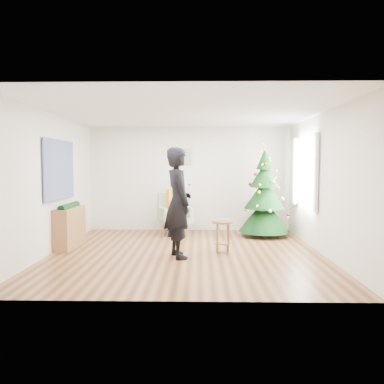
{
  "coord_description": "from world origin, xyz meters",
  "views": [
    {
      "loc": [
        0.25,
        -6.89,
        1.63
      ],
      "look_at": [
        0.1,
        0.6,
        1.1
      ],
      "focal_mm": 35.0,
      "sensor_mm": 36.0,
      "label": 1
    }
  ],
  "objects_px": {
    "stool": "(223,236)",
    "standing_man": "(178,203)",
    "armchair": "(175,219)",
    "christmas_tree": "(264,195)",
    "console": "(70,228)"
  },
  "relations": [
    {
      "from": "standing_man",
      "to": "console",
      "type": "relative_size",
      "value": 1.95
    },
    {
      "from": "christmas_tree",
      "to": "armchair",
      "type": "xyz_separation_m",
      "value": [
        -2.08,
        0.2,
        -0.59
      ]
    },
    {
      "from": "armchair",
      "to": "standing_man",
      "type": "height_order",
      "value": "standing_man"
    },
    {
      "from": "stool",
      "to": "standing_man",
      "type": "xyz_separation_m",
      "value": [
        -0.82,
        -0.36,
        0.67
      ]
    },
    {
      "from": "armchair",
      "to": "standing_man",
      "type": "xyz_separation_m",
      "value": [
        0.21,
        -2.23,
        0.62
      ]
    },
    {
      "from": "stool",
      "to": "armchair",
      "type": "height_order",
      "value": "armchair"
    },
    {
      "from": "stool",
      "to": "console",
      "type": "bearing_deg",
      "value": 172.82
    },
    {
      "from": "stool",
      "to": "armchair",
      "type": "distance_m",
      "value": 2.13
    },
    {
      "from": "christmas_tree",
      "to": "standing_man",
      "type": "relative_size",
      "value": 1.07
    },
    {
      "from": "christmas_tree",
      "to": "console",
      "type": "distance_m",
      "value": 4.3
    },
    {
      "from": "stool",
      "to": "console",
      "type": "distance_m",
      "value": 3.04
    },
    {
      "from": "console",
      "to": "stool",
      "type": "bearing_deg",
      "value": -4.81
    },
    {
      "from": "stool",
      "to": "standing_man",
      "type": "distance_m",
      "value": 1.12
    },
    {
      "from": "christmas_tree",
      "to": "armchair",
      "type": "height_order",
      "value": "christmas_tree"
    },
    {
      "from": "stool",
      "to": "standing_man",
      "type": "relative_size",
      "value": 0.31
    }
  ]
}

